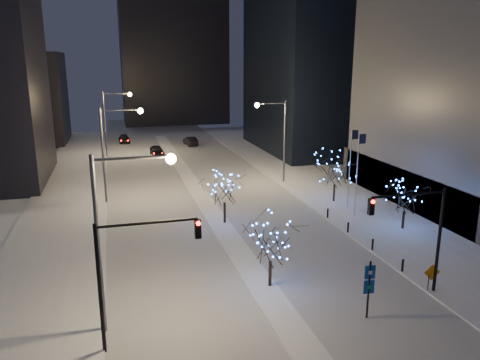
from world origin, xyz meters
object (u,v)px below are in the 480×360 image
object	(u,v)px
car_mid	(190,141)
holiday_tree_plaza_far	(335,169)
street_lamp_east	(277,131)
traffic_signal_west	(131,263)
holiday_tree_plaza_near	(405,197)
car_near	(157,151)
holiday_tree_median_near	(271,240)
street_lamp_w_mid	(113,142)
street_lamp_w_near	(117,218)
holiday_tree_median_far	(224,189)
car_far	(124,139)
traffic_signal_east	(419,225)
wayfinding_sign	(369,284)
construction_sign	(432,275)
street_lamp_w_far	(111,115)

from	to	relation	value
car_mid	holiday_tree_plaza_far	world-z (taller)	holiday_tree_plaza_far
street_lamp_east	traffic_signal_west	world-z (taller)	street_lamp_east
traffic_signal_west	holiday_tree_plaza_near	xyz separation A→B (m)	(23.79, 11.62, -1.73)
car_near	holiday_tree_median_near	xyz separation A→B (m)	(2.86, -46.83, 2.57)
street_lamp_w_mid	traffic_signal_west	xyz separation A→B (m)	(0.50, -27.00, -1.74)
street_lamp_w_near	street_lamp_east	xyz separation A→B (m)	(19.02, 28.00, -0.05)
traffic_signal_west	holiday_tree_plaza_far	world-z (taller)	traffic_signal_west
car_near	holiday_tree_plaza_far	bearing A→B (deg)	-67.37
traffic_signal_west	holiday_tree_median_far	size ratio (longest dim) A/B	1.46
car_near	car_far	distance (m)	14.28
traffic_signal_east	car_near	bearing A→B (deg)	102.66
street_lamp_east	traffic_signal_west	bearing A→B (deg)	-121.69
street_lamp_w_near	wayfinding_sign	distance (m)	14.57
car_far	wayfinding_sign	distance (m)	66.47
holiday_tree_plaza_near	street_lamp_east	bearing A→B (deg)	106.00
wayfinding_sign	holiday_tree_median_near	bearing A→B (deg)	134.77
street_lamp_east	wayfinding_sign	bearing A→B (deg)	-99.91
car_near	holiday_tree_plaza_near	world-z (taller)	holiday_tree_plaza_near
construction_sign	street_lamp_w_near	bearing A→B (deg)	-175.03
holiday_tree_plaza_far	holiday_tree_median_near	bearing A→B (deg)	-127.83
wayfinding_sign	street_lamp_east	bearing A→B (deg)	85.02
car_near	construction_sign	world-z (taller)	construction_sign
traffic_signal_east	holiday_tree_median_near	bearing A→B (deg)	157.73
street_lamp_w_near	holiday_tree_plaza_far	bearing A→B (deg)	40.37
traffic_signal_west	car_far	xyz separation A→B (m)	(1.48, 64.80, -4.09)
street_lamp_w_near	car_mid	distance (m)	58.69
street_lamp_w_far	holiday_tree_median_near	distance (m)	48.58
street_lamp_w_near	car_far	size ratio (longest dim) A/B	2.17
car_near	traffic_signal_west	bearing A→B (deg)	-101.25
car_near	holiday_tree_plaza_far	world-z (taller)	holiday_tree_plaza_far
car_mid	construction_sign	distance (m)	58.15
car_far	construction_sign	distance (m)	66.03
traffic_signal_east	street_lamp_w_near	bearing A→B (deg)	176.79
traffic_signal_east	car_mid	size ratio (longest dim) A/B	1.51
street_lamp_w_mid	holiday_tree_plaza_far	size ratio (longest dim) A/B	1.81
wayfinding_sign	car_mid	bearing A→B (deg)	95.39
street_lamp_w_mid	traffic_signal_west	size ratio (longest dim) A/B	1.43
holiday_tree_median_far	wayfinding_sign	distance (m)	18.41
holiday_tree_median_near	holiday_tree_plaza_far	size ratio (longest dim) A/B	0.90
street_lamp_east	holiday_tree_plaza_far	bearing A→B (deg)	-71.03
holiday_tree_median_far	car_mid	bearing A→B (deg)	84.84
traffic_signal_west	traffic_signal_east	world-z (taller)	same
traffic_signal_west	street_lamp_east	bearing A→B (deg)	58.31
car_far	wayfinding_sign	xyz separation A→B (m)	(11.70, -65.42, 1.52)
car_far	street_lamp_w_mid	bearing A→B (deg)	-95.11
street_lamp_w_mid	holiday_tree_median_near	distance (m)	24.65
car_mid	holiday_tree_median_far	bearing A→B (deg)	78.35
car_mid	street_lamp_w_near	bearing A→B (deg)	70.45
traffic_signal_east	car_far	world-z (taller)	traffic_signal_east
holiday_tree_median_near	holiday_tree_plaza_near	distance (m)	16.50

